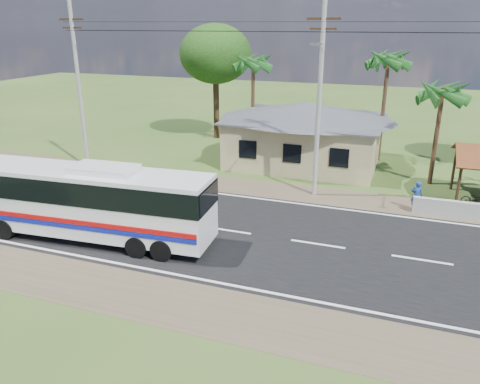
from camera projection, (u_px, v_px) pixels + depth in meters
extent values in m
plane|color=#2C4719|center=(227.00, 231.00, 22.94)|extent=(120.00, 120.00, 0.00)
cube|color=black|center=(227.00, 230.00, 22.94)|extent=(120.00, 10.00, 0.02)
cube|color=brown|center=(265.00, 189.00, 28.69)|extent=(120.00, 3.00, 0.01)
cube|color=brown|center=(163.00, 300.00, 17.20)|extent=(120.00, 3.00, 0.01)
cube|color=silver|center=(256.00, 198.00, 27.09)|extent=(120.00, 0.15, 0.01)
cube|color=silver|center=(184.00, 276.00, 18.78)|extent=(120.00, 0.15, 0.01)
cube|color=silver|center=(227.00, 230.00, 22.94)|extent=(120.00, 0.15, 0.01)
cube|color=tan|center=(305.00, 141.00, 33.57)|extent=(10.00, 8.00, 3.20)
cube|color=#4C4F54|center=(307.00, 118.00, 33.01)|extent=(10.60, 8.60, 0.10)
pyramid|color=#4C4F54|center=(307.00, 102.00, 32.61)|extent=(12.40, 10.00, 1.20)
cube|color=black|center=(248.00, 149.00, 30.94)|extent=(1.20, 0.08, 1.20)
cube|color=black|center=(292.00, 154.00, 29.98)|extent=(1.20, 0.08, 1.20)
cube|color=black|center=(339.00, 158.00, 29.03)|extent=(1.20, 0.08, 1.20)
cylinder|color=#3B2715|center=(458.00, 188.00, 25.01)|extent=(0.16, 0.16, 2.60)
cylinder|color=#3B2715|center=(454.00, 169.00, 28.19)|extent=(0.16, 0.16, 2.60)
cylinder|color=#9E9E99|center=(79.00, 88.00, 30.96)|extent=(0.26, 0.26, 11.00)
cube|color=#3B2715|center=(71.00, 19.00, 29.49)|extent=(1.80, 0.12, 0.12)
cube|color=#3B2715|center=(72.00, 28.00, 29.66)|extent=(1.40, 0.10, 0.10)
cylinder|color=#9E9E99|center=(319.00, 101.00, 25.85)|extent=(0.26, 0.26, 11.00)
cube|color=#3B2715|center=(324.00, 19.00, 24.38)|extent=(1.80, 0.12, 0.12)
cube|color=#3B2715|center=(323.00, 29.00, 24.55)|extent=(1.40, 0.10, 0.10)
cylinder|color=gray|center=(319.00, 44.00, 23.91)|extent=(0.08, 2.00, 0.08)
cube|color=gray|center=(315.00, 44.00, 23.03)|extent=(0.50, 0.18, 0.12)
cylinder|color=black|center=(186.00, 23.00, 27.01)|extent=(16.00, 0.02, 0.02)
cylinder|color=#47301E|center=(436.00, 137.00, 28.61)|extent=(0.28, 0.28, 6.00)
cylinder|color=#47301E|center=(383.00, 109.00, 33.45)|extent=(0.28, 0.28, 7.50)
cylinder|color=#47301E|center=(253.00, 104.00, 37.17)|extent=(0.28, 0.28, 7.00)
cylinder|color=#47301E|center=(216.00, 104.00, 40.39)|extent=(0.50, 0.50, 5.95)
ellipsoid|color=#17340E|center=(215.00, 54.00, 38.97)|extent=(6.00, 6.00, 4.92)
cube|color=silver|center=(88.00, 201.00, 21.47)|extent=(11.86, 3.27, 2.93)
cube|color=black|center=(86.00, 186.00, 21.22)|extent=(11.91, 3.33, 1.07)
cube|color=#A20A0A|center=(74.00, 222.00, 20.54)|extent=(11.50, 0.86, 0.21)
cube|color=navy|center=(74.00, 227.00, 20.62)|extent=(11.50, 0.86, 0.21)
cube|color=silver|center=(104.00, 169.00, 20.67)|extent=(3.03, 1.77, 0.29)
cylinder|color=black|center=(5.00, 229.00, 21.94)|extent=(1.00, 0.41, 0.98)
cylinder|color=black|center=(37.00, 212.00, 23.97)|extent=(1.00, 0.41, 0.98)
cylinder|color=black|center=(137.00, 247.00, 20.19)|extent=(1.00, 0.41, 0.98)
cylinder|color=black|center=(159.00, 226.00, 22.23)|extent=(1.00, 0.41, 0.98)
cylinder|color=black|center=(162.00, 250.00, 19.89)|extent=(1.00, 0.41, 0.98)
cylinder|color=black|center=(182.00, 229.00, 21.93)|extent=(1.00, 0.41, 0.98)
imported|color=black|center=(476.00, 199.00, 25.90)|extent=(1.56, 0.55, 0.82)
imported|color=navy|center=(417.00, 196.00, 25.13)|extent=(0.64, 0.45, 1.67)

